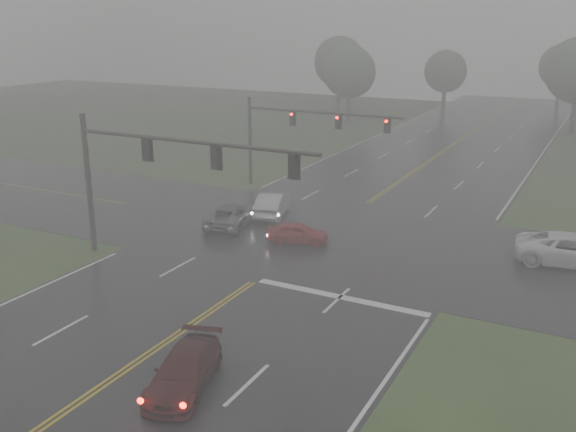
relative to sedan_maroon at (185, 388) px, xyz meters
The scene contains 14 objects.
main_road 15.37m from the sedan_maroon, 99.89° to the left, with size 18.00×160.00×0.02m, color black.
cross_street 17.34m from the sedan_maroon, 98.76° to the left, with size 120.00×14.00×0.02m, color black.
stop_bar 9.72m from the sedan_maroon, 78.97° to the left, with size 8.50×0.50×0.01m, color silver.
sedan_maroon is the anchor object (origin of this frame).
sedan_red 15.75m from the sedan_maroon, 102.09° to the left, with size 1.41×3.51×1.20m, color #9F0E17.
sedan_silver 20.72m from the sedan_maroon, 110.20° to the left, with size 1.62×4.65×1.53m, color #AFB1B7.
car_grey 18.45m from the sedan_maroon, 117.27° to the left, with size 2.26×4.90×1.36m, color #505257.
pickup_white 21.95m from the sedan_maroon, 59.70° to the left, with size 2.69×5.83×1.62m, color white.
signal_gantry_near 13.58m from the sedan_maroon, 133.14° to the left, with size 13.98×0.33×7.63m.
signal_gantry_far 28.15m from the sedan_maroon, 109.00° to the left, with size 12.29×0.34×6.73m.
tree_nw_a 61.28m from the sedan_maroon, 106.95° to the left, with size 6.37×6.37×9.36m.
tree_n_mid 73.82m from the sedan_maroon, 97.57° to the left, with size 5.70×5.70×8.38m.
tree_nw_b 71.13m from the sedan_maroon, 108.80° to the left, with size 6.95×6.95×10.21m.
tree_n_far 83.50m from the sedan_maroon, 87.23° to the left, with size 6.20×6.20×9.10m.
Camera 1 is at (14.95, -10.98, 12.41)m, focal length 40.00 mm.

